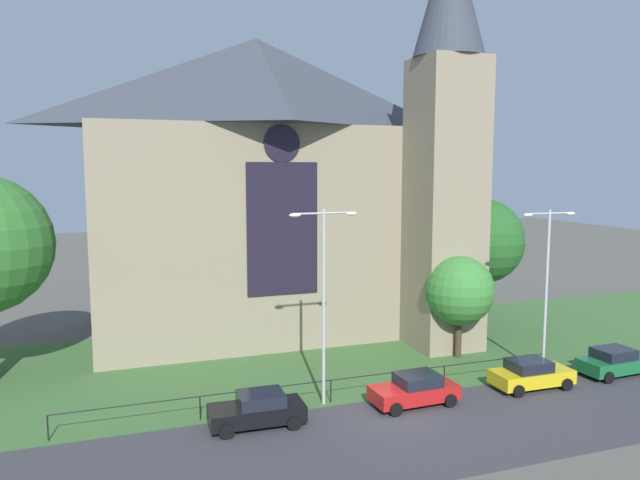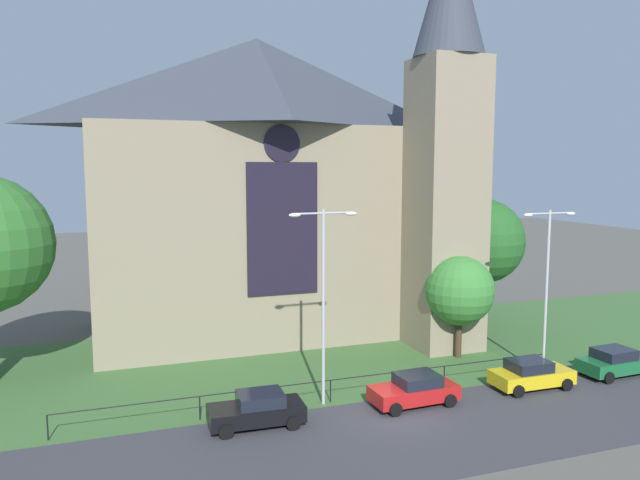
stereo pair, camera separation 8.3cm
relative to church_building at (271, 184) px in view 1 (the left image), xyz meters
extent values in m
plane|color=#56544C|center=(1.54, -6.31, -10.27)|extent=(160.00, 160.00, 0.00)
cube|color=#38383D|center=(1.54, -18.31, -10.27)|extent=(120.00, 8.00, 0.01)
cube|color=#3D6633|center=(1.54, -8.31, -10.27)|extent=(120.00, 20.00, 0.01)
cube|color=gray|center=(-0.77, 0.63, -3.27)|extent=(22.00, 12.00, 14.00)
pyramid|color=#383D47|center=(-0.77, 0.63, 6.73)|extent=(22.00, 12.00, 6.00)
cube|color=black|center=(-0.77, -5.42, -2.57)|extent=(4.40, 0.16, 8.00)
cylinder|color=black|center=(-0.77, -5.42, 2.53)|extent=(2.20, 0.15, 2.20)
cube|color=gray|center=(9.23, -7.37, -1.27)|extent=(4.00, 4.00, 18.00)
cylinder|color=black|center=(-0.77, -13.81, -9.17)|extent=(25.29, 0.05, 0.05)
cylinder|color=black|center=(-13.42, -13.81, -9.72)|extent=(0.07, 0.07, 1.10)
cylinder|color=black|center=(-7.09, -13.81, -9.72)|extent=(0.07, 0.07, 1.10)
cylinder|color=black|center=(-0.77, -13.81, -9.72)|extent=(0.07, 0.07, 1.10)
cylinder|color=black|center=(5.55, -13.81, -9.72)|extent=(0.06, 0.07, 1.10)
cylinder|color=black|center=(11.87, -13.81, -9.72)|extent=(0.07, 0.07, 1.10)
cylinder|color=#423021|center=(14.08, -4.34, -8.27)|extent=(0.78, 0.78, 4.01)
sphere|color=#235B23|center=(14.08, -4.34, -4.03)|extent=(5.96, 5.96, 5.96)
cylinder|color=#423021|center=(8.94, -9.73, -9.00)|extent=(0.39, 0.39, 2.54)
sphere|color=#387F33|center=(8.94, -9.73, -6.18)|extent=(4.13, 4.13, 4.13)
cylinder|color=#B2B2B7|center=(-1.18, -13.91, -5.54)|extent=(0.16, 0.16, 9.46)
cylinder|color=#B2B2B7|center=(-1.88, -13.91, -1.01)|extent=(1.40, 0.10, 0.10)
cylinder|color=#B2B2B7|center=(-0.48, -13.91, -1.01)|extent=(1.40, 0.10, 0.10)
ellipsoid|color=white|center=(-2.58, -13.91, -1.06)|extent=(0.57, 0.26, 0.20)
ellipsoid|color=white|center=(0.22, -13.91, -1.06)|extent=(0.57, 0.26, 0.20)
cylinder|color=#B2B2B7|center=(11.74, -13.91, -5.71)|extent=(0.16, 0.16, 9.13)
cylinder|color=#B2B2B7|center=(11.04, -13.91, -1.35)|extent=(1.40, 0.10, 0.10)
cylinder|color=#B2B2B7|center=(12.44, -13.91, -1.35)|extent=(1.40, 0.10, 0.10)
ellipsoid|color=white|center=(10.34, -13.91, -1.40)|extent=(0.57, 0.26, 0.20)
ellipsoid|color=white|center=(13.14, -13.91, -1.40)|extent=(0.57, 0.26, 0.20)
cube|color=black|center=(-4.84, -15.31, -9.66)|extent=(4.26, 1.95, 0.70)
cube|color=black|center=(-4.64, -15.31, -9.04)|extent=(2.06, 1.67, 0.55)
cylinder|color=black|center=(-6.34, -16.15, -9.95)|extent=(0.65, 0.24, 0.64)
cylinder|color=black|center=(-6.27, -14.36, -9.95)|extent=(0.65, 0.24, 0.64)
cylinder|color=black|center=(-3.40, -16.26, -9.95)|extent=(0.65, 0.24, 0.64)
cylinder|color=black|center=(-3.34, -14.46, -9.95)|extent=(0.65, 0.24, 0.64)
cube|color=#B21919|center=(2.89, -15.45, -9.66)|extent=(4.26, 1.95, 0.70)
cube|color=black|center=(3.09, -15.45, -9.04)|extent=(2.06, 1.67, 0.55)
cylinder|color=black|center=(1.45, -16.41, -9.95)|extent=(0.65, 0.24, 0.64)
cylinder|color=black|center=(1.39, -14.61, -9.95)|extent=(0.65, 0.24, 0.64)
cylinder|color=black|center=(4.39, -16.30, -9.95)|extent=(0.65, 0.24, 0.64)
cylinder|color=black|center=(4.32, -14.50, -9.95)|extent=(0.65, 0.24, 0.64)
cube|color=gold|center=(9.72, -15.48, -9.66)|extent=(4.22, 1.85, 0.70)
cube|color=black|center=(9.52, -15.48, -9.04)|extent=(2.02, 1.63, 0.55)
cylinder|color=black|center=(11.20, -14.60, -9.95)|extent=(0.64, 0.23, 0.64)
cylinder|color=black|center=(11.18, -16.40, -9.95)|extent=(0.64, 0.23, 0.64)
cylinder|color=black|center=(8.26, -14.57, -9.95)|extent=(0.64, 0.23, 0.64)
cylinder|color=black|center=(8.24, -16.37, -9.95)|extent=(0.64, 0.23, 0.64)
cube|color=#196033|center=(15.44, -15.36, -9.66)|extent=(4.27, 1.96, 0.70)
cube|color=black|center=(15.24, -15.37, -9.04)|extent=(2.06, 1.68, 0.55)
cylinder|color=black|center=(16.87, -14.40, -9.95)|extent=(0.65, 0.24, 0.64)
cylinder|color=black|center=(13.94, -14.52, -9.95)|extent=(0.65, 0.24, 0.64)
cylinder|color=black|center=(14.01, -16.31, -9.95)|extent=(0.65, 0.24, 0.64)
camera|label=1|loc=(-10.76, -40.45, 1.11)|focal=34.06mm
camera|label=2|loc=(-10.68, -40.48, 1.11)|focal=34.06mm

